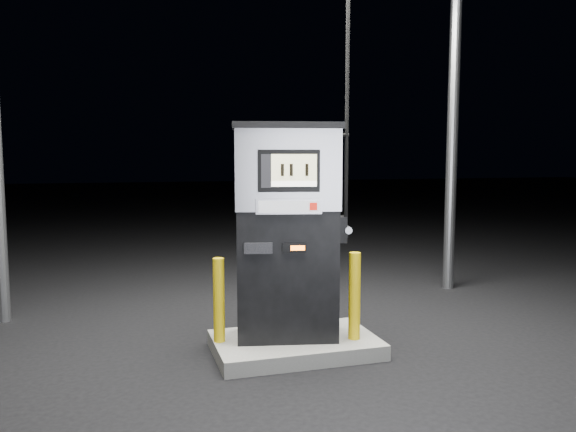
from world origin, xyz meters
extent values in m
plane|color=black|center=(0.00, 0.00, 0.00)|extent=(80.00, 80.00, 0.00)
cube|color=slate|center=(0.00, 0.00, 0.07)|extent=(1.60, 1.00, 0.15)
cylinder|color=gray|center=(3.00, 2.00, 2.25)|extent=(0.16, 0.16, 4.50)
cube|color=black|center=(-0.07, 0.07, 0.79)|extent=(1.07, 0.75, 1.28)
cube|color=silver|center=(-0.07, 0.07, 1.81)|extent=(1.09, 0.78, 0.77)
cube|color=black|center=(-0.07, 0.07, 2.23)|extent=(1.14, 0.83, 0.06)
cube|color=black|center=(-0.13, -0.22, 1.81)|extent=(0.57, 0.15, 0.39)
cube|color=#BEBA8A|center=(-0.09, -0.25, 1.84)|extent=(0.41, 0.09, 0.25)
cube|color=white|center=(-0.09, -0.25, 1.69)|extent=(0.41, 0.09, 0.05)
cube|color=silver|center=(-0.13, -0.22, 1.48)|extent=(0.61, 0.16, 0.14)
cube|color=#ACAFB4|center=(-0.13, -0.24, 1.48)|extent=(0.55, 0.12, 0.11)
cube|color=#A7150B|center=(0.09, -0.29, 1.48)|extent=(0.07, 0.02, 0.07)
cube|color=black|center=(-0.08, -0.23, 1.09)|extent=(0.22, 0.07, 0.09)
cube|color=#FF650C|center=(-0.05, -0.25, 1.09)|extent=(0.13, 0.03, 0.05)
cube|color=black|center=(-0.41, -0.16, 1.09)|extent=(0.27, 0.08, 0.10)
cube|color=black|center=(0.46, -0.04, 1.23)|extent=(0.14, 0.20, 0.26)
cylinder|color=gray|center=(0.52, -0.05, 1.23)|extent=(0.12, 0.24, 0.07)
cylinder|color=black|center=(0.49, -0.10, 2.94)|extent=(0.04, 0.04, 3.18)
cylinder|color=yellow|center=(-0.74, 0.10, 0.56)|extent=(0.13, 0.13, 0.82)
cylinder|color=yellow|center=(0.55, -0.20, 0.58)|extent=(0.12, 0.12, 0.86)
camera|label=1|loc=(-1.60, -5.18, 1.93)|focal=35.00mm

